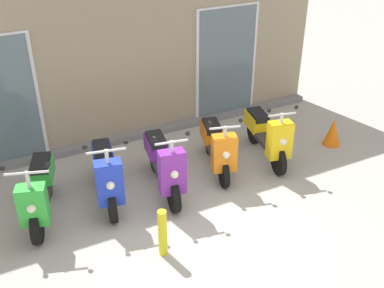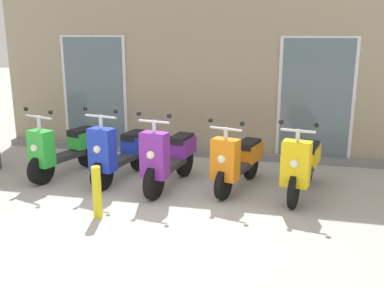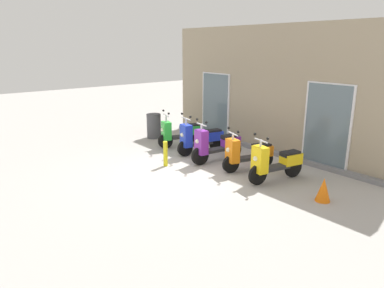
# 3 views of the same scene
# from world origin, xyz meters

# --- Properties ---
(ground_plane) EXTENTS (40.00, 40.00, 0.00)m
(ground_plane) POSITION_xyz_m (0.00, 0.00, 0.00)
(ground_plane) COLOR #A8A39E
(storefront_facade) EXTENTS (8.16, 0.50, 3.83)m
(storefront_facade) POSITION_xyz_m (0.00, 3.22, 1.85)
(storefront_facade) COLOR gray
(storefront_facade) RESTS_ON ground_plane
(scooter_green) EXTENTS (0.82, 1.52, 1.23)m
(scooter_green) POSITION_xyz_m (-1.94, 1.31, 0.47)
(scooter_green) COLOR black
(scooter_green) RESTS_ON ground_plane
(scooter_blue) EXTENTS (0.69, 1.58, 1.28)m
(scooter_blue) POSITION_xyz_m (-0.94, 1.30, 0.48)
(scooter_blue) COLOR black
(scooter_blue) RESTS_ON ground_plane
(scooter_purple) EXTENTS (0.62, 1.65, 1.28)m
(scooter_purple) POSITION_xyz_m (-0.06, 1.15, 0.49)
(scooter_purple) COLOR black
(scooter_purple) RESTS_ON ground_plane
(scooter_orange) EXTENTS (0.74, 1.49, 1.18)m
(scooter_orange) POSITION_xyz_m (0.98, 1.32, 0.47)
(scooter_orange) COLOR black
(scooter_orange) RESTS_ON ground_plane
(scooter_yellow) EXTENTS (0.66, 1.60, 1.23)m
(scooter_yellow) POSITION_xyz_m (1.95, 1.24, 0.49)
(scooter_yellow) COLOR black
(scooter_yellow) RESTS_ON ground_plane
(trash_bin) EXTENTS (0.50, 0.50, 0.87)m
(trash_bin) POSITION_xyz_m (-3.49, 1.30, 0.44)
(trash_bin) COLOR #4C4C51
(trash_bin) RESTS_ON ground_plane
(traffic_cone) EXTENTS (0.32, 0.32, 0.52)m
(traffic_cone) POSITION_xyz_m (3.34, 1.10, 0.26)
(traffic_cone) COLOR orange
(traffic_cone) RESTS_ON ground_plane
(curb_bollard) EXTENTS (0.12, 0.12, 0.70)m
(curb_bollard) POSITION_xyz_m (-0.67, -0.18, 0.35)
(curb_bollard) COLOR yellow
(curb_bollard) RESTS_ON ground_plane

